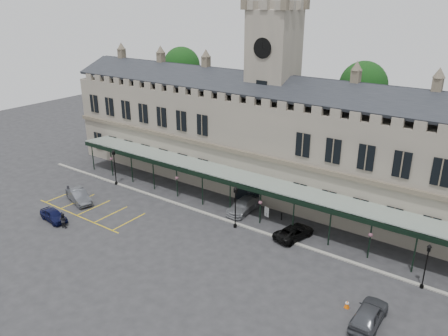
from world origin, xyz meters
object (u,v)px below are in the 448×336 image
Objects in this scene: person_b at (63,220)px; car_left_a at (53,215)px; lamp_post_right at (426,262)px; car_taxi at (244,205)px; lamp_post_left at (114,164)px; sign_board at (267,212)px; station_building at (270,141)px; person_a at (69,192)px; traffic_cone at (347,304)px; car_right_a at (369,314)px; car_left_b at (79,196)px; clock_tower at (272,88)px; lamp_post_mid at (235,203)px; car_van at (294,232)px.

car_left_a is at bearing -28.24° from person_b.
lamp_post_right reaches higher than car_taxi.
sign_board is at bearing 9.76° from lamp_post_left.
lamp_post_left is (-17.18, -10.56, -3.54)m from station_building.
lamp_post_right reaches higher than person_a.
traffic_cone is 0.14× the size of car_right_a.
lamp_post_right is at bearing -26.52° from station_building.
car_right_a reaches higher than car_left_b.
traffic_cone is at bearing -124.59° from lamp_post_right.
person_b is at bearing -161.73° from lamp_post_right.
car_right_a reaches higher than sign_board.
lamp_post_left is at bearing -11.31° from car_right_a.
traffic_cone is at bearing -22.42° from car_right_a.
lamp_post_left is (-17.18, -10.65, -10.19)m from clock_tower.
station_building is 15.11× the size of car_left_a.
sign_board is 0.25× the size of car_left_b.
car_left_b is at bearing -163.10° from lamp_post_mid.
sign_board is 22.80m from car_left_b.
lamp_post_right reaches higher than car_left_a.
car_left_a is at bearing -78.77° from lamp_post_left.
sign_board is 0.68× the size of person_a.
sign_board is (1.51, 4.15, -2.31)m from lamp_post_mid.
clock_tower is at bearing -33.68° from car_van.
traffic_cone is at bearing -72.96° from car_left_b.
lamp_post_mid is at bearing -1.57° from lamp_post_left.
traffic_cone is 18.62m from car_taxi.
lamp_post_left is at bearing 179.89° from lamp_post_right.
car_right_a is at bearing -11.10° from lamp_post_left.
person_a is 1.02× the size of person_b.
station_building is 12.71× the size of car_van.
lamp_post_mid is 4.10× the size of sign_board.
clock_tower is 14.87m from sign_board.
lamp_post_mid is at bearing -21.70° from car_right_a.
lamp_post_mid is at bearing -56.09° from car_left_b.
sign_board is (3.83, -6.95, -5.89)m from station_building.
car_right_a is (10.48, -8.25, 0.17)m from car_van.
clock_tower is at bearing 101.75° from lamp_post_mid.
car_van is (25.70, 1.15, -2.27)m from lamp_post_left.
car_right_a is at bearing -108.18° from lamp_post_right.
car_left_b is 1.02× the size of car_van.
sign_board is at bearing 168.09° from lamp_post_right.
sign_board is 0.70× the size of person_b.
car_left_b is 6.37m from person_b.
lamp_post_left is at bearing 17.00° from car_van.
sign_board reaches higher than traffic_cone.
lamp_post_left is 0.94× the size of car_taxi.
traffic_cone is 0.57× the size of sign_board.
lamp_post_right reaches higher than traffic_cone.
car_right_a reaches higher than car_van.
person_b is (-31.76, -4.22, 0.03)m from car_right_a.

